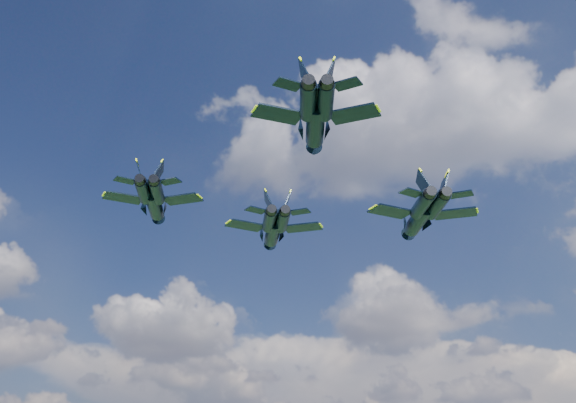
# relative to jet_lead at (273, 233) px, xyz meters

# --- Properties ---
(jet_lead) EXTENTS (13.35, 18.18, 4.37)m
(jet_lead) POSITION_rel_jet_lead_xyz_m (0.00, 0.00, 0.00)
(jet_lead) COLOR black
(jet_left) EXTENTS (11.50, 15.81, 3.77)m
(jet_left) POSITION_rel_jet_lead_xyz_m (-7.49, -20.72, -2.49)
(jet_left) COLOR black
(jet_right) EXTENTS (13.09, 17.89, 4.29)m
(jet_right) POSITION_rel_jet_lead_xyz_m (22.65, -6.81, -3.53)
(jet_right) COLOR black
(jet_slot) EXTENTS (12.62, 17.41, 4.11)m
(jet_slot) POSITION_rel_jet_lead_xyz_m (16.45, -28.82, 0.01)
(jet_slot) COLOR black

